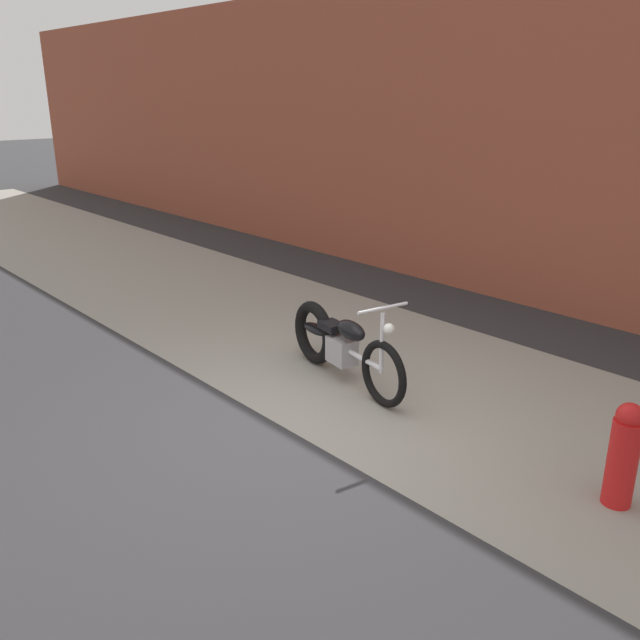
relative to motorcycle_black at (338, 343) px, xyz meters
The scene contains 5 objects.
ground_plane 1.36m from the motorcycle_black, 63.12° to the right, with size 80.00×80.00×0.00m, color #2D2D30.
sidewalk_slab 0.92m from the motorcycle_black, 45.01° to the left, with size 36.00×3.50×0.01m, color gray.
brick_building_wall 4.51m from the motorcycle_black, 81.71° to the left, with size 36.00×0.50×4.64m, color brown.
motorcycle_black is the anchor object (origin of this frame).
fire_hydrant 3.12m from the motorcycle_black, ahead, with size 0.22×0.22×0.84m.
Camera 1 is at (4.24, -3.44, 2.99)m, focal length 37.33 mm.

